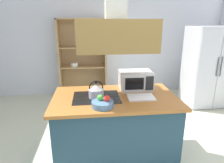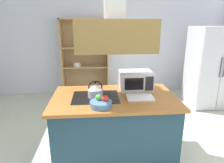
{
  "view_description": "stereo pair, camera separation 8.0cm",
  "coord_description": "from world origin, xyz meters",
  "px_view_note": "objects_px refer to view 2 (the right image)",
  "views": [
    {
      "loc": [
        -0.46,
        -2.13,
        1.85
      ],
      "look_at": [
        -0.15,
        0.64,
        1.0
      ],
      "focal_mm": 31.89,
      "sensor_mm": 36.0,
      "label": 1
    },
    {
      "loc": [
        -0.39,
        -2.13,
        1.85
      ],
      "look_at": [
        -0.15,
        0.64,
        1.0
      ],
      "focal_mm": 31.89,
      "sensor_mm": 36.0,
      "label": 2
    }
  ],
  "objects_px": {
    "refrigerator": "(211,67)",
    "fruit_bowl": "(101,103)",
    "kettle": "(95,90)",
    "dish_cabinet": "(85,63)",
    "cutting_board": "(140,97)",
    "microwave": "(136,80)"
  },
  "relations": [
    {
      "from": "dish_cabinet",
      "to": "cutting_board",
      "type": "bearing_deg",
      "value": -72.5
    },
    {
      "from": "dish_cabinet",
      "to": "microwave",
      "type": "relative_size",
      "value": 4.15
    },
    {
      "from": "dish_cabinet",
      "to": "cutting_board",
      "type": "distance_m",
      "value": 2.71
    },
    {
      "from": "dish_cabinet",
      "to": "kettle",
      "type": "bearing_deg",
      "value": -84.44
    },
    {
      "from": "refrigerator",
      "to": "cutting_board",
      "type": "height_order",
      "value": "refrigerator"
    },
    {
      "from": "microwave",
      "to": "fruit_bowl",
      "type": "distance_m",
      "value": 0.79
    },
    {
      "from": "refrigerator",
      "to": "fruit_bowl",
      "type": "bearing_deg",
      "value": -141.76
    },
    {
      "from": "refrigerator",
      "to": "kettle",
      "type": "bearing_deg",
      "value": -147.07
    },
    {
      "from": "refrigerator",
      "to": "kettle",
      "type": "distance_m",
      "value": 3.03
    },
    {
      "from": "refrigerator",
      "to": "dish_cabinet",
      "type": "distance_m",
      "value": 2.91
    },
    {
      "from": "kettle",
      "to": "microwave",
      "type": "height_order",
      "value": "microwave"
    },
    {
      "from": "refrigerator",
      "to": "kettle",
      "type": "relative_size",
      "value": 7.88
    },
    {
      "from": "cutting_board",
      "to": "microwave",
      "type": "height_order",
      "value": "microwave"
    },
    {
      "from": "dish_cabinet",
      "to": "fruit_bowl",
      "type": "relative_size",
      "value": 7.48
    },
    {
      "from": "dish_cabinet",
      "to": "cutting_board",
      "type": "relative_size",
      "value": 5.62
    },
    {
      "from": "refrigerator",
      "to": "dish_cabinet",
      "type": "relative_size",
      "value": 0.91
    },
    {
      "from": "kettle",
      "to": "dish_cabinet",
      "type": "bearing_deg",
      "value": 95.56
    },
    {
      "from": "refrigerator",
      "to": "cutting_board",
      "type": "distance_m",
      "value": 2.62
    },
    {
      "from": "cutting_board",
      "to": "fruit_bowl",
      "type": "relative_size",
      "value": 1.33
    },
    {
      "from": "refrigerator",
      "to": "dish_cabinet",
      "type": "bearing_deg",
      "value": 163.01
    },
    {
      "from": "kettle",
      "to": "cutting_board",
      "type": "bearing_deg",
      "value": -8.25
    },
    {
      "from": "kettle",
      "to": "microwave",
      "type": "xyz_separation_m",
      "value": [
        0.58,
        0.28,
        0.04
      ]
    }
  ]
}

